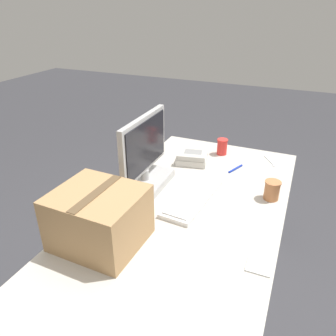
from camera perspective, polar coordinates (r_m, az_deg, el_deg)
ground_plane at (r=2.12m, az=2.54°, el=-24.18°), size 12.00×12.00×0.00m
office_desk at (r=1.84m, az=2.78°, el=-17.06°), size 1.80×0.90×0.73m
monitor at (r=1.75m, az=-4.09°, el=1.11°), size 0.46×0.21×0.40m
keyboard at (r=1.70m, az=4.27°, el=-5.16°), size 0.46×0.20×0.03m
desk_phone at (r=2.08m, az=4.19°, el=1.70°), size 0.22×0.22×0.07m
paper_cup_left at (r=1.76m, az=17.65°, el=-3.70°), size 0.08×0.08×0.10m
paper_cup_right at (r=2.21m, az=9.40°, el=3.69°), size 0.07×0.07×0.11m
spoon at (r=2.17m, az=17.61°, el=0.82°), size 0.14×0.10×0.00m
cardboard_box at (r=1.40m, az=-11.91°, el=-8.48°), size 0.33×0.36×0.24m
pen_marker at (r=2.03m, az=11.68°, el=-0.10°), size 0.13×0.06×0.01m
sticky_note_pad at (r=1.37m, az=15.58°, el=-16.07°), size 0.09×0.09×0.01m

